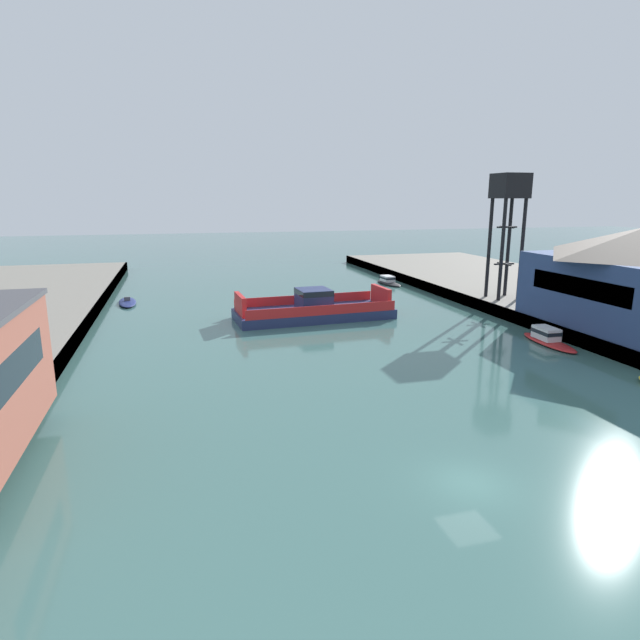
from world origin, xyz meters
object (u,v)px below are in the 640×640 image
at_px(chain_ferry, 314,309).
at_px(moored_boat_near_right, 127,302).
at_px(moored_boat_mid_left, 548,337).
at_px(moored_boat_mid_right, 388,281).
at_px(crane_tower, 509,199).

height_order(chain_ferry, moored_boat_near_right, chain_ferry).
xyz_separation_m(moored_boat_near_right, moored_boat_mid_left, (41.10, -31.66, 0.37)).
height_order(moored_boat_near_right, moored_boat_mid_left, moored_boat_mid_left).
xyz_separation_m(chain_ferry, moored_boat_mid_left, (19.18, -16.71, -0.47)).
bearing_deg(moored_boat_near_right, moored_boat_mid_right, 9.13).
bearing_deg(crane_tower, moored_boat_near_right, 161.07).
bearing_deg(moored_boat_mid_right, moored_boat_near_right, -170.87).
xyz_separation_m(moored_boat_near_right, crane_tower, (46.45, -15.93, 13.49)).
relative_size(moored_boat_mid_right, crane_tower, 0.48).
bearing_deg(moored_boat_mid_right, chain_ferry, -130.51).
distance_m(chain_ferry, crane_tower, 27.62).
relative_size(moored_boat_mid_left, crane_tower, 0.50).
bearing_deg(moored_boat_mid_left, moored_boat_mid_right, 91.33).
bearing_deg(chain_ferry, moored_boat_near_right, 145.71).
bearing_deg(moored_boat_mid_left, moored_boat_near_right, 142.40).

